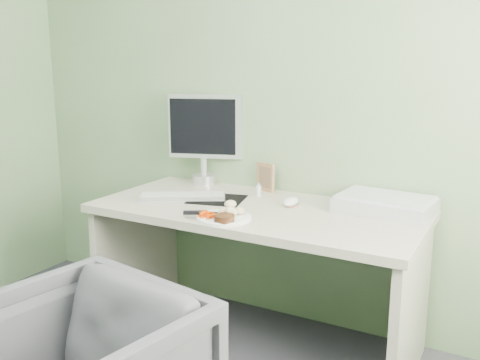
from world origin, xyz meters
The scene contains 14 objects.
wall_back centered at (0.00, 2.00, 1.35)m, with size 3.50×3.50×0.00m, color gray.
desk centered at (0.00, 1.62, 0.55)m, with size 1.60×0.75×0.73m.
plate centered at (-0.04, 1.37, 0.74)m, with size 0.25×0.25×0.01m, color white.
steak centered at (0.00, 1.31, 0.76)m, with size 0.09×0.09×0.03m, color black.
potato_pile centered at (-0.02, 1.40, 0.77)m, with size 0.11×0.08×0.06m, color tan.
carrot_heap centered at (-0.10, 1.33, 0.76)m, with size 0.06×0.05×0.04m, color #F24705.
steak_knife centered at (-0.14, 1.34, 0.75)m, with size 0.21×0.13×0.02m.
mousepad centered at (-0.25, 1.66, 0.73)m, with size 0.27×0.24×0.00m, color black.
keyboard centered at (-0.41, 1.58, 0.75)m, with size 0.43×0.13×0.02m, color white.
computer_mouse centered at (0.13, 1.73, 0.75)m, with size 0.07×0.12×0.04m, color white.
photo_frame centered at (-0.11, 1.94, 0.81)m, with size 0.12×0.01×0.16m, color #A2694B.
eyedrop_bottle centered at (-0.09, 1.82, 0.77)m, with size 0.03×0.03×0.08m.
scanner centered at (0.57, 1.84, 0.76)m, with size 0.44×0.29×0.07m, color #AFB1B7.
monitor centered at (-0.49, 1.94, 1.02)m, with size 0.42×0.18×0.52m.
Camera 1 is at (1.14, -0.63, 1.44)m, focal length 40.00 mm.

